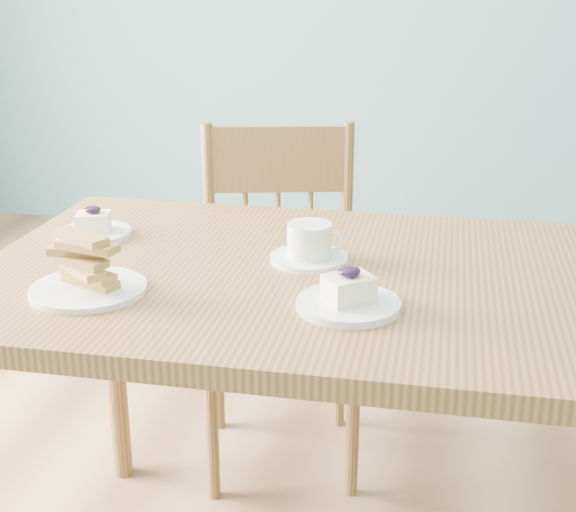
{
  "coord_description": "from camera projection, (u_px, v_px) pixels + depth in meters",
  "views": [
    {
      "loc": [
        0.22,
        -1.56,
        1.34
      ],
      "look_at": [
        -0.1,
        -0.07,
        0.8
      ],
      "focal_mm": 50.0,
      "sensor_mm": 36.0,
      "label": 1
    }
  ],
  "objects": [
    {
      "name": "biscotti_plate",
      "position": [
        87.0,
        273.0,
        1.45
      ],
      "size": [
        0.21,
        0.21,
        0.11
      ],
      "rotation": [
        0.0,
        0.0,
        -0.28
      ],
      "color": "silver",
      "rests_on": "dining_table"
    },
    {
      "name": "coffee_cup",
      "position": [
        310.0,
        245.0,
        1.6
      ],
      "size": [
        0.16,
        0.16,
        0.08
      ],
      "rotation": [
        0.0,
        0.0,
        0.0
      ],
      "color": "silver",
      "rests_on": "dining_table"
    },
    {
      "name": "dining_chair",
      "position": [
        280.0,
        298.0,
        2.22
      ],
      "size": [
        0.52,
        0.51,
        0.95
      ],
      "rotation": [
        0.0,
        0.0,
        0.25
      ],
      "color": "olive",
      "rests_on": "ground"
    },
    {
      "name": "dining_table",
      "position": [
        351.0,
        311.0,
        1.57
      ],
      "size": [
        1.48,
        0.86,
        0.79
      ],
      "rotation": [
        0.0,
        0.0,
        0.01
      ],
      "color": "olive",
      "rests_on": "ground"
    },
    {
      "name": "cheesecake_plate_near",
      "position": [
        348.0,
        298.0,
        1.38
      ],
      "size": [
        0.18,
        0.18,
        0.08
      ],
      "rotation": [
        0.0,
        0.0,
        0.66
      ],
      "color": "silver",
      "rests_on": "dining_table"
    },
    {
      "name": "cheesecake_plate_far",
      "position": [
        94.0,
        228.0,
        1.76
      ],
      "size": [
        0.16,
        0.16,
        0.07
      ],
      "rotation": [
        0.0,
        0.0,
        0.28
      ],
      "color": "silver",
      "rests_on": "dining_table"
    }
  ]
}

